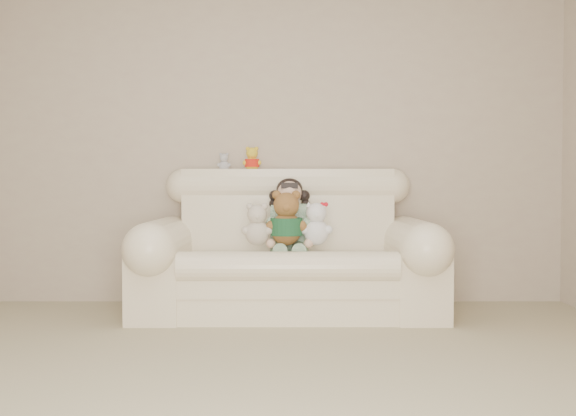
% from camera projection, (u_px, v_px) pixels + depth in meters
% --- Properties ---
extents(floor, '(5.00, 5.00, 0.00)m').
position_uv_depth(floor, '(256.00, 415.00, 2.56)').
color(floor, gray).
rests_on(floor, ground).
extents(wall_back, '(4.50, 0.00, 4.50)m').
position_uv_depth(wall_back, '(272.00, 134.00, 5.01)').
color(wall_back, beige).
rests_on(wall_back, ground).
extents(sofa, '(2.10, 0.95, 1.03)m').
position_uv_depth(sofa, '(288.00, 241.00, 4.53)').
color(sofa, '#FFF7CD').
rests_on(sofa, floor).
extents(seated_child, '(0.37, 0.44, 0.55)m').
position_uv_depth(seated_child, '(289.00, 215.00, 4.61)').
color(seated_child, '#32763F').
rests_on(seated_child, sofa).
extents(brown_teddy, '(0.34, 0.31, 0.44)m').
position_uv_depth(brown_teddy, '(286.00, 213.00, 4.41)').
color(brown_teddy, brown).
rests_on(brown_teddy, sofa).
extents(white_cat, '(0.23, 0.18, 0.35)m').
position_uv_depth(white_cat, '(316.00, 219.00, 4.42)').
color(white_cat, silver).
rests_on(white_cat, sofa).
extents(cream_teddy, '(0.23, 0.18, 0.34)m').
position_uv_depth(cream_teddy, '(257.00, 220.00, 4.40)').
color(cream_teddy, beige).
rests_on(cream_teddy, sofa).
extents(yellow_mini_bear, '(0.17, 0.15, 0.22)m').
position_uv_depth(yellow_mini_bear, '(252.00, 157.00, 4.87)').
color(yellow_mini_bear, yellow).
rests_on(yellow_mini_bear, sofa).
extents(grey_mini_plush, '(0.11, 0.08, 0.17)m').
position_uv_depth(grey_mini_plush, '(224.00, 160.00, 4.91)').
color(grey_mini_plush, silver).
rests_on(grey_mini_plush, sofa).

